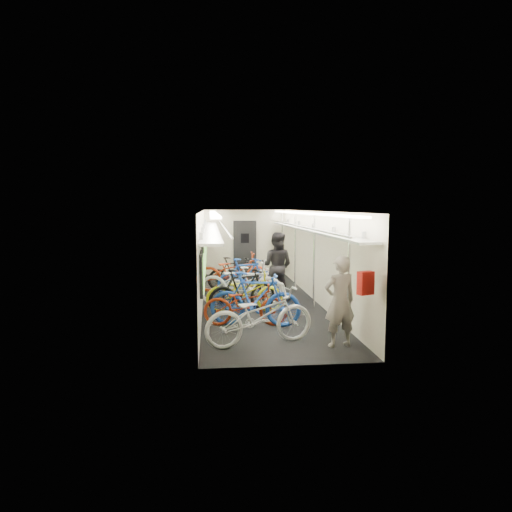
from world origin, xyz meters
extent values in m
plane|color=black|center=(0.00, 0.00, 0.00)|extent=(10.00, 10.00, 0.00)
plane|color=white|center=(0.00, 0.00, 2.40)|extent=(10.00, 10.00, 0.00)
plane|color=beige|center=(-1.50, 0.00, 1.20)|extent=(0.00, 10.00, 10.00)
plane|color=beige|center=(1.50, 0.00, 1.20)|extent=(0.00, 10.00, 10.00)
plane|color=beige|center=(0.00, 5.00, 1.20)|extent=(3.00, 0.00, 3.00)
plane|color=beige|center=(0.00, -5.00, 1.20)|extent=(3.00, 0.00, 3.00)
cube|color=black|center=(-1.46, -3.20, 1.25)|extent=(0.06, 1.10, 0.80)
cube|color=#75D05B|center=(-1.42, -3.20, 1.25)|extent=(0.02, 0.96, 0.66)
cube|color=black|center=(-1.46, -1.00, 1.25)|extent=(0.06, 1.10, 0.80)
cube|color=#75D05B|center=(-1.42, -1.00, 1.25)|extent=(0.02, 0.96, 0.66)
cube|color=black|center=(-1.46, 1.20, 1.25)|extent=(0.06, 1.10, 0.80)
cube|color=#75D05B|center=(-1.42, 1.20, 1.25)|extent=(0.02, 0.96, 0.66)
cube|color=black|center=(-1.46, 3.40, 1.25)|extent=(0.06, 1.10, 0.80)
cube|color=#75D05B|center=(-1.42, 3.40, 1.25)|extent=(0.02, 0.96, 0.66)
cube|color=#EDB70C|center=(-1.45, -2.10, 1.30)|extent=(0.02, 0.22, 0.30)
cube|color=#EDB70C|center=(-1.45, 0.10, 1.30)|extent=(0.02, 0.22, 0.30)
cube|color=#EDB70C|center=(-1.45, 2.30, 1.30)|extent=(0.02, 0.22, 0.30)
cube|color=black|center=(0.00, 4.94, 1.00)|extent=(0.85, 0.08, 2.00)
cube|color=#999BA0|center=(-1.28, 0.00, 1.92)|extent=(0.40, 9.70, 0.05)
cube|color=#999BA0|center=(1.28, 0.00, 1.92)|extent=(0.40, 9.70, 0.05)
cylinder|color=silver|center=(-0.95, 0.00, 2.02)|extent=(0.04, 9.70, 0.04)
cylinder|color=silver|center=(0.95, 0.00, 2.02)|extent=(0.04, 9.70, 0.04)
cube|color=white|center=(-1.20, 0.00, 2.34)|extent=(0.18, 9.60, 0.04)
cube|color=white|center=(1.20, 0.00, 2.34)|extent=(0.18, 9.60, 0.04)
cylinder|color=silver|center=(1.25, -3.80, 1.20)|extent=(0.05, 0.05, 2.38)
cylinder|color=silver|center=(1.25, -1.00, 1.20)|extent=(0.05, 0.05, 2.38)
cylinder|color=silver|center=(1.25, 1.50, 1.20)|extent=(0.05, 0.05, 2.38)
cylinder|color=silver|center=(1.25, 4.00, 1.20)|extent=(0.05, 0.05, 2.38)
imported|color=silver|center=(-0.41, -3.86, 0.54)|extent=(2.19, 1.26, 1.09)
imported|color=#1C45A9|center=(-0.37, -2.55, 0.58)|extent=(2.00, 0.96, 1.16)
imported|color=maroon|center=(-0.56, -2.47, 0.47)|extent=(1.84, 0.79, 0.94)
imported|color=black|center=(-0.53, -1.29, 0.53)|extent=(1.83, 1.13, 1.06)
imported|color=#B9BB11|center=(-0.49, -1.19, 0.48)|extent=(1.86, 0.74, 0.96)
imported|color=white|center=(-0.17, -0.22, 0.48)|extent=(1.65, 0.70, 0.96)
imported|color=silver|center=(-0.52, -0.38, 0.58)|extent=(2.31, 1.28, 1.15)
imported|color=#1D4BAE|center=(-0.29, 0.93, 0.53)|extent=(1.83, 1.16, 1.07)
imported|color=#9F2F11|center=(-0.61, 1.56, 0.58)|extent=(2.22, 0.82, 1.16)
imported|color=black|center=(-0.54, 1.72, 0.51)|extent=(1.73, 0.70, 1.01)
imported|color=gray|center=(1.01, -4.09, 0.83)|extent=(0.67, 0.52, 1.65)
imported|color=black|center=(0.50, 0.19, 0.92)|extent=(1.10, 1.01, 1.83)
cube|color=#B01711|center=(1.21, -4.83, 1.28)|extent=(0.29, 0.23, 0.38)
camera|label=1|loc=(-1.30, -11.92, 2.51)|focal=32.00mm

